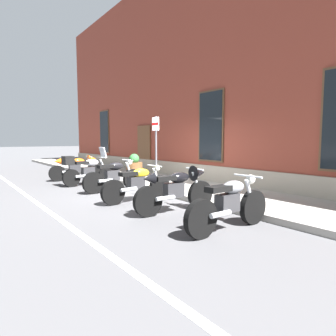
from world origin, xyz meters
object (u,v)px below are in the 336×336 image
object	(u,v)px
motorcycle_black_naked	(114,176)
motorcycle_yellow_naked	(138,183)
motorcycle_black_sport	(178,187)
parking_sign	(156,140)
motorcycle_grey_naked	(230,204)
motorcycle_orange_sport	(78,166)
barrel_planter	(134,168)
motorcycle_silver_touring	(86,170)

from	to	relation	value
motorcycle_black_naked	motorcycle_yellow_naked	bearing A→B (deg)	-5.36
motorcycle_black_sport	parking_sign	world-z (taller)	parking_sign
motorcycle_grey_naked	parking_sign	size ratio (longest dim) A/B	0.91
motorcycle_orange_sport	motorcycle_black_naked	distance (m)	3.33
motorcycle_grey_naked	barrel_planter	bearing A→B (deg)	164.10
motorcycle_black_naked	parking_sign	world-z (taller)	parking_sign
motorcycle_silver_touring	motorcycle_black_sport	bearing A→B (deg)	2.31
motorcycle_orange_sport	motorcycle_black_naked	xyz separation A→B (m)	(3.33, -0.03, -0.06)
motorcycle_yellow_naked	parking_sign	xyz separation A→B (m)	(-1.53, 1.61, 1.14)
motorcycle_silver_touring	barrel_planter	bearing A→B (deg)	90.28
motorcycle_silver_touring	motorcycle_yellow_naked	distance (m)	3.46
motorcycle_yellow_naked	motorcycle_black_naked	bearing A→B (deg)	174.64
motorcycle_grey_naked	parking_sign	xyz separation A→B (m)	(-4.70, 1.61, 1.12)
motorcycle_black_sport	motorcycle_orange_sport	bearing A→B (deg)	179.42
motorcycle_grey_naked	parking_sign	bearing A→B (deg)	161.02
motorcycle_black_naked	motorcycle_grey_naked	xyz separation A→B (m)	(4.93, -0.17, -0.00)
motorcycle_orange_sport	motorcycle_silver_touring	size ratio (longest dim) A/B	1.07
motorcycle_black_naked	barrel_planter	xyz separation A→B (m)	(-1.70, 1.71, 0.03)
motorcycle_yellow_naked	motorcycle_grey_naked	size ratio (longest dim) A/B	1.04
motorcycle_black_naked	motorcycle_yellow_naked	size ratio (longest dim) A/B	0.98
motorcycle_silver_touring	barrel_planter	xyz separation A→B (m)	(-0.01, 1.96, -0.05)
motorcycle_black_naked	parking_sign	size ratio (longest dim) A/B	0.91
motorcycle_orange_sport	motorcycle_silver_touring	world-z (taller)	motorcycle_silver_touring
barrel_planter	motorcycle_orange_sport	bearing A→B (deg)	-133.84
motorcycle_black_naked	barrel_planter	world-z (taller)	barrel_planter
motorcycle_black_naked	parking_sign	distance (m)	1.84
motorcycle_orange_sport	motorcycle_silver_touring	bearing A→B (deg)	-9.36
motorcycle_orange_sport	motorcycle_grey_naked	bearing A→B (deg)	-1.39
parking_sign	motorcycle_yellow_naked	bearing A→B (deg)	-46.42
motorcycle_black_sport	barrel_planter	world-z (taller)	barrel_planter
motorcycle_orange_sport	motorcycle_black_sport	world-z (taller)	motorcycle_black_sport
motorcycle_silver_touring	parking_sign	bearing A→B (deg)	41.15
motorcycle_orange_sport	motorcycle_yellow_naked	world-z (taller)	motorcycle_orange_sport
motorcycle_silver_touring	motorcycle_black_sport	xyz separation A→B (m)	(5.00, 0.20, -0.00)
motorcycle_black_naked	motorcycle_orange_sport	bearing A→B (deg)	179.56
motorcycle_orange_sport	parking_sign	size ratio (longest dim) A/B	0.94
barrel_planter	parking_sign	bearing A→B (deg)	-8.06
motorcycle_yellow_naked	barrel_planter	distance (m)	3.94
motorcycle_black_sport	barrel_planter	distance (m)	5.30
motorcycle_silver_touring	motorcycle_grey_naked	xyz separation A→B (m)	(6.62, 0.07, -0.08)
motorcycle_black_sport	barrel_planter	xyz separation A→B (m)	(-5.01, 1.76, -0.04)
motorcycle_orange_sport	motorcycle_yellow_naked	bearing A→B (deg)	-2.15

